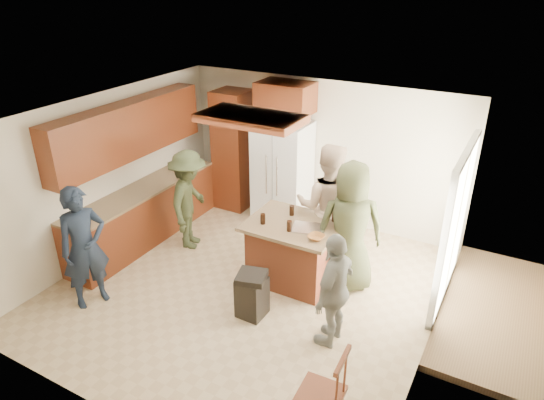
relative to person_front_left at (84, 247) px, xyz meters
The scene contains 12 objects.
person_front_left is the anchor object (origin of this frame).
person_behind_left 3.39m from the person_front_left, 45.20° to the left, with size 0.94×0.58×1.93m, color tan.
person_behind_right 3.51m from the person_front_left, 34.44° to the left, with size 0.92×0.60×1.89m, color #353921.
person_side_right 3.26m from the person_front_left, 15.08° to the left, with size 0.87×0.44×1.48m, color gray.
person_counter 1.87m from the person_front_left, 81.39° to the left, with size 1.05×0.49×1.63m, color #323B22.
left_cabinetry 1.74m from the person_front_left, 108.53° to the left, with size 0.64×3.00×2.30m.
back_wall_units 3.50m from the person_front_left, 84.04° to the left, with size 1.80×0.60×2.45m.
refrigerator 3.55m from the person_front_left, 71.24° to the left, with size 0.90×0.76×1.80m.
kitchen_island 2.81m from the person_front_left, 39.27° to the left, with size 1.28×1.03×0.93m.
island_items 2.92m from the person_front_left, 35.22° to the left, with size 0.98×0.73×0.15m.
trash_bin 2.26m from the person_front_left, 21.16° to the left, with size 0.44×0.44×0.63m.
spindle_chair 3.59m from the person_front_left, ahead, with size 0.44×0.44×0.99m.
Camera 1 is at (3.03, -4.80, 4.14)m, focal length 32.00 mm.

